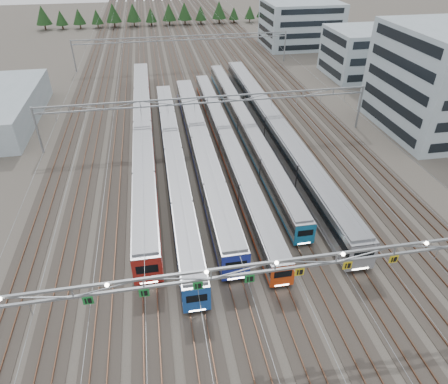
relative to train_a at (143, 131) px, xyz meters
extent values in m
plane|color=#47423A|center=(11.25, -40.65, -2.26)|extent=(400.00, 400.00, 0.00)
cube|color=#2D2823|center=(11.25, 59.35, -2.22)|extent=(54.00, 260.00, 0.08)
cube|color=brown|center=(-14.22, 59.35, -2.10)|extent=(0.08, 260.00, 0.16)
cube|color=brown|center=(36.72, 59.35, -2.10)|extent=(0.08, 260.00, 0.16)
cube|color=brown|center=(10.53, 59.35, -2.10)|extent=(0.08, 260.00, 0.16)
cube|color=brown|center=(11.97, 59.35, -2.10)|extent=(0.08, 260.00, 0.16)
cube|color=black|center=(0.00, 0.05, -1.83)|extent=(2.57, 67.37, 0.39)
cube|color=#95989C|center=(0.00, 0.05, 0.06)|extent=(3.02, 68.74, 3.40)
cube|color=black|center=(0.00, 0.05, 0.46)|extent=(3.08, 68.40, 1.02)
cube|color=maroon|center=(0.00, 0.05, -1.37)|extent=(3.07, 68.40, 0.38)
cube|color=slate|center=(0.00, 0.05, 1.86)|extent=(2.72, 67.37, 0.27)
cube|color=maroon|center=(0.00, -34.28, 0.06)|extent=(3.04, 0.12, 3.40)
cube|color=black|center=(0.00, -34.31, 0.46)|extent=(2.27, 0.10, 1.02)
cube|color=white|center=(0.00, -34.34, -1.43)|extent=(1.81, 0.06, 0.16)
cube|color=black|center=(4.50, -10.08, -1.85)|extent=(2.28, 56.19, 0.35)
cube|color=#95989C|center=(4.50, -10.08, -0.18)|extent=(2.69, 57.34, 3.02)
cube|color=black|center=(4.50, -10.08, 0.19)|extent=(2.75, 57.05, 0.91)
cube|color=#1B4DA6|center=(4.50, -10.08, -1.45)|extent=(2.74, 57.05, 0.34)
cube|color=slate|center=(4.50, -10.08, 1.43)|extent=(2.42, 56.19, 0.24)
cube|color=#1B4DA6|center=(4.50, -38.70, -0.18)|extent=(2.71, 0.12, 3.02)
cube|color=black|center=(4.50, -38.73, 0.19)|extent=(2.01, 0.10, 0.91)
cube|color=white|center=(4.50, -38.76, -1.49)|extent=(1.61, 0.06, 0.14)
cube|color=black|center=(9.00, -7.57, -1.83)|extent=(2.54, 54.47, 0.38)
cube|color=#95989C|center=(9.00, -7.57, 0.03)|extent=(2.99, 55.58, 3.36)
cube|color=black|center=(9.00, -7.57, 0.44)|extent=(3.05, 55.30, 1.01)
cube|color=#1C2B9B|center=(9.00, -7.57, -1.38)|extent=(3.04, 55.30, 0.37)
cube|color=slate|center=(9.00, -7.57, 1.82)|extent=(2.69, 54.47, 0.27)
cube|color=#1C2B9B|center=(9.00, -35.31, 0.03)|extent=(3.01, 0.12, 3.36)
cube|color=black|center=(9.00, -35.34, 0.44)|extent=(2.24, 0.10, 1.01)
cube|color=white|center=(9.00, -35.37, -1.43)|extent=(1.79, 0.06, 0.16)
cube|color=black|center=(13.50, -6.14, -1.86)|extent=(2.13, 60.58, 0.32)
cube|color=#95989C|center=(13.50, -6.14, -0.30)|extent=(2.50, 61.82, 2.82)
cube|color=black|center=(13.50, -6.14, 0.04)|extent=(2.56, 61.51, 0.85)
cube|color=#D84113|center=(13.50, -6.14, -1.48)|extent=(2.55, 61.51, 0.31)
cube|color=slate|center=(13.50, -6.14, 1.20)|extent=(2.25, 60.58, 0.22)
cube|color=#D84113|center=(13.50, -37.00, -0.30)|extent=(2.52, 0.12, 2.82)
cube|color=black|center=(13.50, -37.03, 0.04)|extent=(1.88, 0.10, 0.85)
cube|color=white|center=(13.50, -37.06, -1.53)|extent=(1.50, 0.06, 0.13)
cube|color=black|center=(18.00, 0.43, -1.86)|extent=(2.10, 62.04, 0.32)
cube|color=#95989C|center=(18.00, 0.43, -0.32)|extent=(2.47, 63.31, 2.78)
cube|color=black|center=(18.00, 0.43, 0.01)|extent=(2.53, 62.99, 0.84)
cube|color=#1874AB|center=(18.00, 0.43, -1.49)|extent=(2.52, 62.99, 0.31)
cube|color=slate|center=(18.00, 0.43, 1.16)|extent=(2.22, 62.04, 0.22)
cube|color=#1874AB|center=(18.00, -31.18, -0.32)|extent=(2.49, 0.12, 2.78)
cube|color=black|center=(18.00, -31.21, 0.01)|extent=(1.85, 0.10, 0.84)
cube|color=white|center=(18.00, -31.24, -1.54)|extent=(1.48, 0.06, 0.13)
cube|color=black|center=(22.50, -2.57, -1.82)|extent=(2.65, 66.33, 0.40)
cube|color=#95989C|center=(22.50, -2.57, 0.12)|extent=(3.12, 67.68, 3.51)
cube|color=black|center=(22.50, -2.57, 0.54)|extent=(3.18, 67.34, 1.06)
cube|color=gray|center=(22.50, -2.57, -1.35)|extent=(3.17, 67.34, 0.39)
cube|color=slate|center=(22.50, -2.57, 1.99)|extent=(2.80, 66.33, 0.28)
cube|color=gray|center=(22.50, -36.36, 0.12)|extent=(3.14, 0.12, 3.51)
cube|color=black|center=(22.50, -36.39, 0.54)|extent=(2.34, 0.10, 1.06)
cube|color=white|center=(22.50, -36.42, -1.41)|extent=(1.87, 0.06, 0.17)
cube|color=gray|center=(11.25, -40.65, 5.54)|extent=(56.00, 0.22, 0.22)
cube|color=gray|center=(11.25, -40.65, 4.54)|extent=(56.00, 0.22, 0.22)
cube|color=#17762F|center=(-4.50, -40.77, 4.04)|extent=(0.85, 0.06, 0.85)
cube|color=#17762F|center=(0.00, -40.77, 4.04)|extent=(0.85, 0.06, 0.85)
cube|color=#17762F|center=(4.50, -40.77, 4.04)|extent=(0.85, 0.06, 0.85)
cube|color=#17762F|center=(9.00, -40.77, 4.04)|extent=(0.85, 0.06, 0.85)
cube|color=gold|center=(13.50, -40.77, 4.04)|extent=(0.85, 0.06, 0.85)
cube|color=gold|center=(18.00, -40.77, 4.04)|extent=(0.85, 0.06, 0.85)
cube|color=gold|center=(22.50, -40.77, 4.04)|extent=(0.85, 0.06, 0.85)
cylinder|color=gray|center=(-16.75, -0.65, 1.74)|extent=(0.36, 0.36, 8.00)
cylinder|color=gray|center=(39.25, -0.65, 1.74)|extent=(0.36, 0.36, 8.00)
cube|color=gray|center=(11.25, -0.65, 5.54)|extent=(56.00, 0.22, 0.22)
cube|color=gray|center=(11.25, -0.65, 4.54)|extent=(56.00, 0.22, 0.22)
cylinder|color=gray|center=(-16.75, 44.35, 1.74)|extent=(0.36, 0.36, 8.00)
cylinder|color=gray|center=(39.25, 44.35, 1.74)|extent=(0.36, 0.36, 8.00)
cube|color=gray|center=(11.25, 44.35, 5.54)|extent=(56.00, 0.22, 0.22)
cube|color=gray|center=(11.25, 44.35, 4.54)|extent=(56.00, 0.22, 0.22)
cube|color=#90A5AC|center=(52.57, -3.38, 6.70)|extent=(18.00, 22.00, 17.93)
cube|color=#90A5AC|center=(52.98, 28.53, 3.31)|extent=(14.00, 16.00, 11.14)
cube|color=#90A5AC|center=(48.98, 59.92, 4.21)|extent=(22.00, 18.00, 12.94)
cube|color=#90A5AC|center=(-25.10, 13.79, 0.53)|extent=(10.00, 30.00, 5.58)
camera|label=1|loc=(2.44, -64.41, 29.39)|focal=32.00mm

